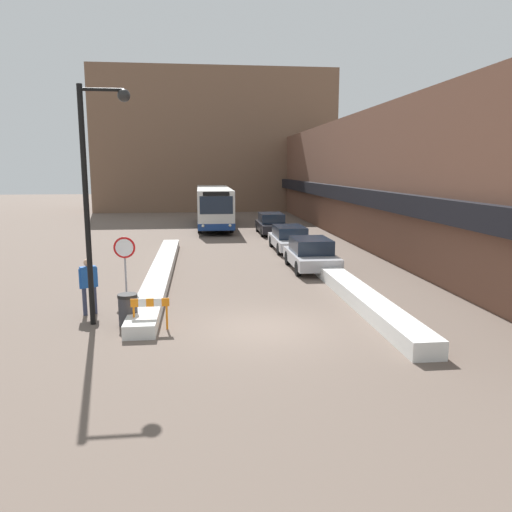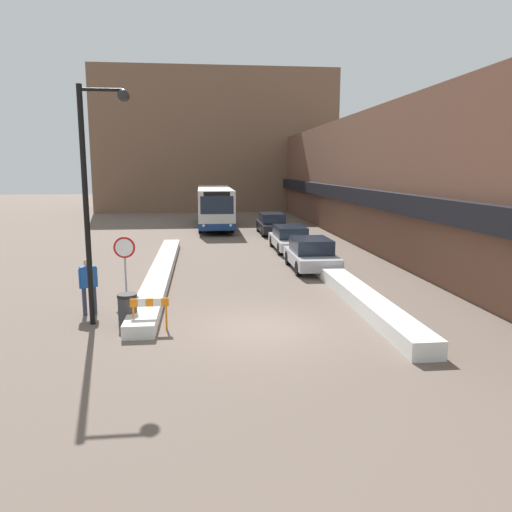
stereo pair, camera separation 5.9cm
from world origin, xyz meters
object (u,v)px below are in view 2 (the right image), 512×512
(city_bus, at_px, (215,206))
(pedestrian, at_px, (88,281))
(stop_sign, at_px, (125,254))
(trash_bin, at_px, (128,309))
(street_lamp, at_px, (94,181))
(parked_car_back, at_px, (272,224))
(construction_barricade, at_px, (150,308))
(parked_car_middle, at_px, (290,238))
(parked_car_front, at_px, (311,254))

(city_bus, relative_size, pedestrian, 6.58)
(city_bus, distance_m, pedestrian, 24.26)
(stop_sign, xyz_separation_m, trash_bin, (0.49, -3.14, -1.14))
(pedestrian, bearing_deg, city_bus, 51.28)
(street_lamp, bearing_deg, city_bus, 80.59)
(city_bus, xyz_separation_m, parked_car_back, (3.95, -4.65, -0.96))
(construction_barricade, bearing_deg, parked_car_back, 72.64)
(city_bus, xyz_separation_m, stop_sign, (-3.80, -21.92, -0.07))
(street_lamp, distance_m, construction_barricade, 3.97)
(trash_bin, xyz_separation_m, construction_barricade, (0.71, -0.56, 0.19))
(street_lamp, distance_m, pedestrian, 3.39)
(pedestrian, bearing_deg, construction_barricade, -68.65)
(parked_car_middle, bearing_deg, stop_sign, -127.95)
(parked_car_front, height_order, pedestrian, pedestrian)
(parked_car_front, xyz_separation_m, construction_barricade, (-6.55, -8.11, -0.06))
(trash_bin, bearing_deg, city_bus, 82.47)
(construction_barricade, bearing_deg, city_bus, 84.20)
(parked_car_front, xyz_separation_m, stop_sign, (-7.75, -4.41, 0.89))
(parked_car_middle, distance_m, trash_bin, 14.96)
(parked_car_front, height_order, trash_bin, parked_car_front)
(stop_sign, height_order, trash_bin, stop_sign)
(parked_car_front, distance_m, trash_bin, 10.48)
(parked_car_middle, height_order, construction_barricade, parked_car_middle)
(parked_car_back, distance_m, construction_barricade, 21.96)
(stop_sign, bearing_deg, city_bus, 80.15)
(street_lamp, bearing_deg, parked_car_front, 42.37)
(parked_car_middle, height_order, pedestrian, pedestrian)
(parked_car_middle, distance_m, stop_sign, 12.64)
(city_bus, xyz_separation_m, construction_barricade, (-2.60, -25.61, -1.02))
(parked_car_middle, bearing_deg, trash_bin, -119.04)
(stop_sign, height_order, pedestrian, stop_sign)
(trash_bin, bearing_deg, pedestrian, 137.54)
(city_bus, relative_size, trash_bin, 12.58)
(pedestrian, height_order, construction_barricade, pedestrian)
(parked_car_front, xyz_separation_m, pedestrian, (-8.63, -6.29, 0.36))
(city_bus, distance_m, parked_car_front, 17.97)
(city_bus, distance_m, stop_sign, 22.24)
(city_bus, bearing_deg, street_lamp, -99.41)
(city_bus, xyz_separation_m, street_lamp, (-4.12, -24.86, 2.57))
(stop_sign, relative_size, trash_bin, 2.36)
(pedestrian, xyz_separation_m, construction_barricade, (2.08, -1.81, -0.42))
(construction_barricade, bearing_deg, parked_car_middle, 64.33)
(parked_car_middle, distance_m, construction_barricade, 15.13)
(stop_sign, height_order, construction_barricade, stop_sign)
(parked_car_front, height_order, parked_car_middle, parked_car_front)
(stop_sign, bearing_deg, trash_bin, -81.06)
(construction_barricade, bearing_deg, pedestrian, 138.94)
(city_bus, distance_m, parked_car_middle, 12.65)
(trash_bin, bearing_deg, street_lamp, 166.67)
(trash_bin, bearing_deg, parked_car_front, 46.12)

